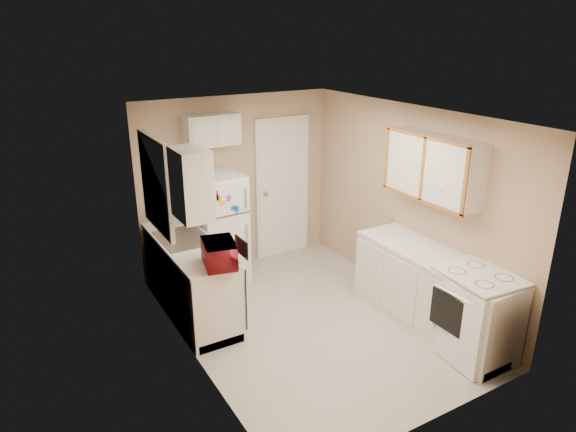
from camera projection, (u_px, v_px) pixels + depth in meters
floor at (310, 321)px, 6.00m from camera, size 3.80×3.80×0.00m
ceiling at (313, 115)px, 5.17m from camera, size 3.80×3.80×0.00m
wall_left at (188, 252)px, 4.92m from camera, size 3.80×3.80×0.00m
wall_right at (408, 204)px, 6.25m from camera, size 3.80×3.80×0.00m
wall_back at (237, 183)px, 7.12m from camera, size 2.80×2.80×0.00m
wall_front at (441, 300)px, 4.04m from camera, size 2.80×2.80×0.00m
left_counter at (191, 278)px, 6.05m from camera, size 0.60×1.80×0.90m
dishwasher at (234, 290)px, 5.69m from camera, size 0.03×0.58×0.72m
sink at (184, 241)px, 6.03m from camera, size 0.54×0.74×0.16m
microwave at (219, 252)px, 5.29m from camera, size 0.52×0.36×0.31m
soap_bottle at (169, 221)px, 6.27m from camera, size 0.10×0.10×0.17m
window_blinds at (157, 184)px, 5.65m from camera, size 0.10×0.98×1.08m
upper_cabinet_left at (191, 184)px, 4.96m from camera, size 0.30×0.45×0.70m
refrigerator at (220, 229)px, 6.75m from camera, size 0.64×0.62×1.47m
cabinet_over_fridge at (212, 130)px, 6.54m from camera, size 0.70×0.30×0.40m
interior_door at (282, 188)px, 7.48m from camera, size 0.86×0.06×2.08m
right_counter at (432, 292)px, 5.71m from camera, size 0.60×2.00×0.90m
stove at (474, 315)px, 5.23m from camera, size 0.70×0.83×0.94m
upper_cabinet_right at (434, 167)px, 5.56m from camera, size 0.30×1.20×0.70m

